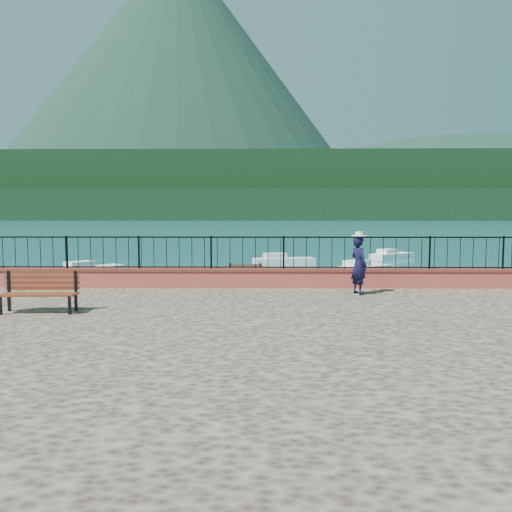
{
  "coord_description": "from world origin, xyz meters",
  "views": [
    {
      "loc": [
        -0.91,
        -11.34,
        3.41
      ],
      "look_at": [
        -1.11,
        2.0,
        2.3
      ],
      "focal_mm": 35.0,
      "sensor_mm": 36.0,
      "label": 1
    }
  ],
  "objects_px": {
    "boat_3": "(89,267)",
    "boat_1": "(403,278)",
    "person": "(359,265)",
    "park_bench": "(40,300)",
    "boat_5": "(392,254)",
    "boat_2": "(363,266)",
    "boat_0": "(162,280)",
    "boat_4": "(284,258)"
  },
  "relations": [
    {
      "from": "boat_1",
      "to": "person",
      "type": "bearing_deg",
      "value": -74.32
    },
    {
      "from": "boat_0",
      "to": "boat_4",
      "type": "relative_size",
      "value": 0.85
    },
    {
      "from": "park_bench",
      "to": "boat_5",
      "type": "relative_size",
      "value": 0.44
    },
    {
      "from": "boat_0",
      "to": "boat_3",
      "type": "relative_size",
      "value": 0.89
    },
    {
      "from": "boat_4",
      "to": "boat_5",
      "type": "height_order",
      "value": "same"
    },
    {
      "from": "boat_2",
      "to": "boat_5",
      "type": "xyz_separation_m",
      "value": [
        4.17,
        9.57,
        0.0
      ]
    },
    {
      "from": "boat_1",
      "to": "boat_4",
      "type": "distance_m",
      "value": 11.72
    },
    {
      "from": "person",
      "to": "boat_3",
      "type": "xyz_separation_m",
      "value": [
        -12.65,
        14.52,
        -1.61
      ]
    },
    {
      "from": "park_bench",
      "to": "boat_1",
      "type": "relative_size",
      "value": 0.43
    },
    {
      "from": "boat_1",
      "to": "boat_2",
      "type": "bearing_deg",
      "value": 136.8
    },
    {
      "from": "boat_2",
      "to": "boat_5",
      "type": "relative_size",
      "value": 0.99
    },
    {
      "from": "boat_5",
      "to": "park_bench",
      "type": "bearing_deg",
      "value": -155.9
    },
    {
      "from": "boat_3",
      "to": "boat_4",
      "type": "bearing_deg",
      "value": -21.91
    },
    {
      "from": "boat_2",
      "to": "boat_1",
      "type": "bearing_deg",
      "value": -121.15
    },
    {
      "from": "boat_0",
      "to": "boat_4",
      "type": "height_order",
      "value": "same"
    },
    {
      "from": "boat_3",
      "to": "boat_1",
      "type": "bearing_deg",
      "value": -64.56
    },
    {
      "from": "person",
      "to": "boat_4",
      "type": "bearing_deg",
      "value": -21.21
    },
    {
      "from": "person",
      "to": "boat_1",
      "type": "xyz_separation_m",
      "value": [
        4.04,
        9.95,
        -1.61
      ]
    },
    {
      "from": "park_bench",
      "to": "boat_5",
      "type": "distance_m",
      "value": 31.49
    },
    {
      "from": "boat_4",
      "to": "boat_5",
      "type": "xyz_separation_m",
      "value": [
        8.58,
        4.48,
        0.0
      ]
    },
    {
      "from": "park_bench",
      "to": "boat_2",
      "type": "height_order",
      "value": "park_bench"
    },
    {
      "from": "boat_2",
      "to": "boat_4",
      "type": "relative_size",
      "value": 0.91
    },
    {
      "from": "boat_3",
      "to": "boat_4",
      "type": "height_order",
      "value": "same"
    },
    {
      "from": "person",
      "to": "boat_2",
      "type": "height_order",
      "value": "person"
    },
    {
      "from": "boat_2",
      "to": "boat_5",
      "type": "distance_m",
      "value": 10.44
    },
    {
      "from": "park_bench",
      "to": "boat_5",
      "type": "xyz_separation_m",
      "value": [
        15.05,
        27.64,
        -1.08
      ]
    },
    {
      "from": "boat_3",
      "to": "boat_5",
      "type": "bearing_deg",
      "value": -21.81
    },
    {
      "from": "boat_2",
      "to": "boat_3",
      "type": "xyz_separation_m",
      "value": [
        -15.83,
        -0.81,
        0.0
      ]
    },
    {
      "from": "boat_1",
      "to": "boat_5",
      "type": "height_order",
      "value": "same"
    },
    {
      "from": "park_bench",
      "to": "boat_0",
      "type": "relative_size",
      "value": 0.48
    },
    {
      "from": "park_bench",
      "to": "boat_4",
      "type": "distance_m",
      "value": 24.07
    },
    {
      "from": "boat_0",
      "to": "boat_4",
      "type": "xyz_separation_m",
      "value": [
        6.07,
        11.63,
        0.0
      ]
    },
    {
      "from": "boat_0",
      "to": "person",
      "type": "bearing_deg",
      "value": -61.65
    },
    {
      "from": "boat_3",
      "to": "boat_5",
      "type": "distance_m",
      "value": 22.53
    },
    {
      "from": "boat_1",
      "to": "boat_3",
      "type": "xyz_separation_m",
      "value": [
        -16.69,
        4.57,
        0.0
      ]
    },
    {
      "from": "boat_5",
      "to": "boat_0",
      "type": "bearing_deg",
      "value": -169.62
    },
    {
      "from": "boat_4",
      "to": "park_bench",
      "type": "bearing_deg",
      "value": -119.46
    },
    {
      "from": "park_bench",
      "to": "boat_1",
      "type": "bearing_deg",
      "value": 45.19
    },
    {
      "from": "boat_2",
      "to": "boat_3",
      "type": "bearing_deg",
      "value": 142.75
    },
    {
      "from": "boat_0",
      "to": "boat_2",
      "type": "height_order",
      "value": "same"
    },
    {
      "from": "boat_2",
      "to": "boat_3",
      "type": "height_order",
      "value": "same"
    },
    {
      "from": "boat_4",
      "to": "boat_5",
      "type": "relative_size",
      "value": 1.08
    }
  ]
}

